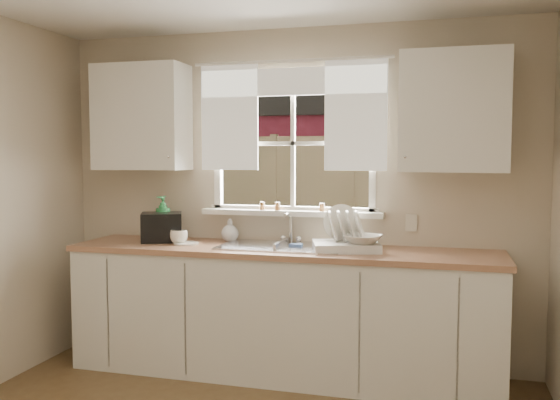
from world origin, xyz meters
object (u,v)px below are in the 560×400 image
(soap_bottle_a, at_px, (163,218))
(black_appliance, at_px, (162,227))
(dish_rack, at_px, (346,240))
(cup, at_px, (179,237))

(soap_bottle_a, bearing_deg, black_appliance, -53.25)
(dish_rack, bearing_deg, black_appliance, 177.84)
(soap_bottle_a, relative_size, black_appliance, 1.14)
(black_appliance, bearing_deg, cup, -48.73)
(soap_bottle_a, height_order, black_appliance, soap_bottle_a)
(soap_bottle_a, height_order, cup, soap_bottle_a)
(soap_bottle_a, relative_size, cup, 2.63)
(cup, bearing_deg, dish_rack, -21.97)
(dish_rack, distance_m, soap_bottle_a, 1.45)
(black_appliance, bearing_deg, soap_bottle_a, 84.91)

